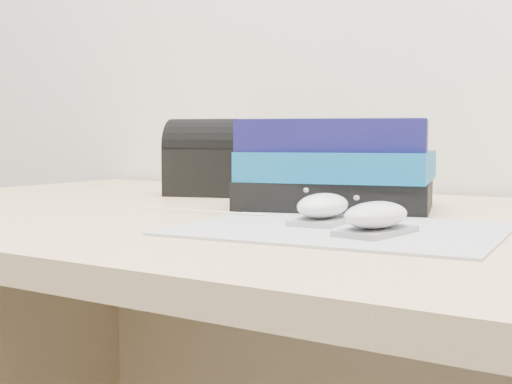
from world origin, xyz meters
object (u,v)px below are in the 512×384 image
Objects in this scene: mouse_front at (376,218)px; book_stack at (338,165)px; mouse_rear at (323,208)px; pouch at (210,158)px.

mouse_front is 0.28m from book_stack.
pouch reaches higher than mouse_rear.
book_stack reaches higher than mouse_rear.
book_stack is 1.88× the size of pouch.
mouse_rear is 0.33× the size of book_stack.
book_stack reaches higher than mouse_front.
pouch is at bearing 164.56° from book_stack.
book_stack is (-0.15, 0.22, 0.04)m from mouse_front.
mouse_front is at bearing -34.83° from pouch.
mouse_rear is at bearing -35.89° from pouch.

